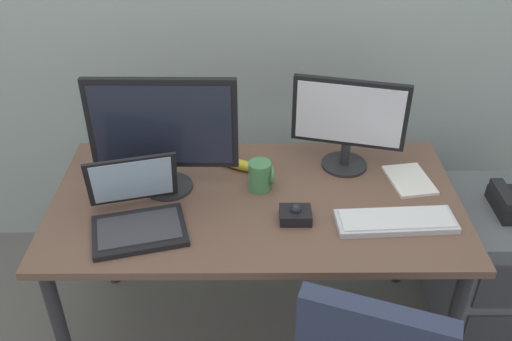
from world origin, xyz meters
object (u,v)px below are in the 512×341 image
object	(u,v)px
coffee_mug	(261,176)
monitor_side	(349,120)
paper_notepad	(409,180)
monitor_main	(163,130)
laptop	(137,212)
banana	(240,165)
file_cabinet	(494,266)
keyboard	(396,221)
trackball_mouse	(296,214)

from	to	relation	value
coffee_mug	monitor_side	bearing A→B (deg)	24.46
monitor_side	paper_notepad	distance (m)	0.33
monitor_main	laptop	distance (m)	0.30
paper_notepad	banana	world-z (taller)	banana
coffee_mug	file_cabinet	bearing A→B (deg)	2.00
file_cabinet	banana	xyz separation A→B (m)	(-1.08, 0.10, 0.45)
file_cabinet	keyboard	bearing A→B (deg)	-155.03
file_cabinet	trackball_mouse	xyz separation A→B (m)	(-0.88, -0.22, 0.46)
laptop	keyboard	bearing A→B (deg)	-0.37
monitor_side	banana	bearing A→B (deg)	-177.40
laptop	paper_notepad	distance (m)	1.03
monitor_main	laptop	size ratio (longest dim) A/B	1.42
coffee_mug	paper_notepad	xyz separation A→B (m)	(0.57, 0.04, -0.05)
file_cabinet	paper_notepad	size ratio (longest dim) A/B	2.99
laptop	trackball_mouse	distance (m)	0.54
banana	laptop	bearing A→B (deg)	-135.08
banana	trackball_mouse	bearing A→B (deg)	-58.17
coffee_mug	banana	size ratio (longest dim) A/B	0.60
monitor_side	keyboard	distance (m)	0.43
coffee_mug	paper_notepad	world-z (taller)	coffee_mug
keyboard	file_cabinet	bearing A→B (deg)	24.97
keyboard	coffee_mug	size ratio (longest dim) A/B	3.65
laptop	monitor_side	bearing A→B (deg)	25.44
laptop	trackball_mouse	world-z (taller)	laptop
file_cabinet	trackball_mouse	bearing A→B (deg)	-165.75
monitor_main	coffee_mug	size ratio (longest dim) A/B	4.64
trackball_mouse	coffee_mug	xyz separation A→B (m)	(-0.12, 0.19, 0.03)
file_cabinet	coffee_mug	bearing A→B (deg)	-178.00
laptop	trackball_mouse	size ratio (longest dim) A/B	3.38
laptop	trackball_mouse	bearing A→B (deg)	2.15
keyboard	paper_notepad	world-z (taller)	keyboard
monitor_side	paper_notepad	size ratio (longest dim) A/B	2.05
monitor_main	paper_notepad	distance (m)	0.95
laptop	monitor_main	bearing A→B (deg)	69.63
trackball_mouse	paper_notepad	distance (m)	0.51
laptop	banana	xyz separation A→B (m)	(0.34, 0.34, -0.03)
monitor_side	trackball_mouse	distance (m)	0.44
keyboard	paper_notepad	bearing A→B (deg)	67.08
file_cabinet	banana	world-z (taller)	banana
monitor_main	monitor_side	bearing A→B (deg)	12.33
laptop	coffee_mug	size ratio (longest dim) A/B	3.26
monitor_side	coffee_mug	bearing A→B (deg)	-155.54
laptop	trackball_mouse	xyz separation A→B (m)	(0.54, 0.02, -0.03)
file_cabinet	monitor_side	xyz separation A→B (m)	(-0.66, 0.12, 0.64)
trackball_mouse	file_cabinet	bearing A→B (deg)	14.25
monitor_side	laptop	xyz separation A→B (m)	(-0.76, -0.36, -0.15)
monitor_side	laptop	distance (m)	0.85
file_cabinet	keyboard	xyz separation A→B (m)	(-0.54, -0.25, 0.45)
keyboard	paper_notepad	size ratio (longest dim) A/B	2.00
file_cabinet	laptop	distance (m)	1.52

